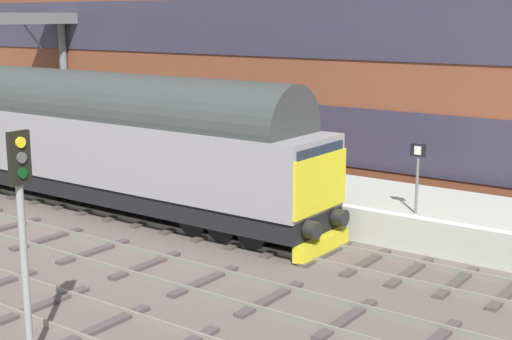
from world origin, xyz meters
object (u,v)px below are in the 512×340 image
at_px(diesel_locomotive, 84,134).
at_px(signal_post_mid, 22,217).
at_px(waiting_passenger, 215,145).
at_px(platform_number_sign, 418,168).

height_order(diesel_locomotive, signal_post_mid, diesel_locomotive).
relative_size(signal_post_mid, waiting_passenger, 2.73).
xyz_separation_m(signal_post_mid, waiting_passenger, (12.02, 5.16, -0.89)).
bearing_deg(waiting_passenger, signal_post_mid, 122.19).
relative_size(diesel_locomotive, signal_post_mid, 4.33).
distance_m(diesel_locomotive, signal_post_mid, 12.17).
bearing_deg(waiting_passenger, platform_number_sign, -178.53).
xyz_separation_m(platform_number_sign, waiting_passenger, (1.07, 8.16, -0.34)).
bearing_deg(platform_number_sign, signal_post_mid, 164.69).
height_order(diesel_locomotive, platform_number_sign, diesel_locomotive).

